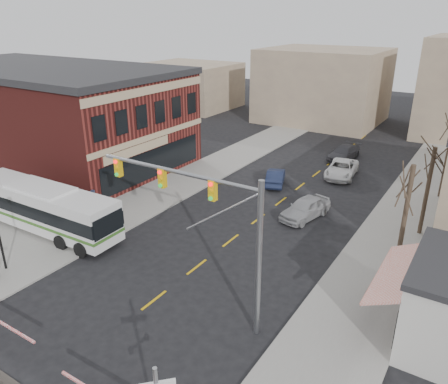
# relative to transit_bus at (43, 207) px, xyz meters

# --- Properties ---
(ground) EXTENTS (160.00, 160.00, 0.00)m
(ground) POSITION_rel_transit_bus_xyz_m (12.00, -4.22, -1.84)
(ground) COLOR black
(ground) RESTS_ON ground
(sidewalk_west) EXTENTS (5.00, 60.00, 0.12)m
(sidewalk_west) POSITION_rel_transit_bus_xyz_m (2.50, 15.78, -1.78)
(sidewalk_west) COLOR gray
(sidewalk_west) RESTS_ON ground
(sidewalk_east) EXTENTS (5.00, 60.00, 0.12)m
(sidewalk_east) POSITION_rel_transit_bus_xyz_m (21.50, 15.78, -1.78)
(sidewalk_east) COLOR gray
(sidewalk_east) RESTS_ON ground
(brick_building) EXTENTS (30.40, 15.40, 9.60)m
(brick_building) POSITION_rel_transit_bus_xyz_m (-14.98, 11.78, 2.97)
(brick_building) COLOR maroon
(brick_building) RESTS_ON ground
(tree_east_a) EXTENTS (0.28, 0.28, 6.75)m
(tree_east_a) POSITION_rel_transit_bus_xyz_m (22.50, 7.78, 1.65)
(tree_east_a) COLOR #382B21
(tree_east_a) RESTS_ON sidewalk_east
(tree_east_b) EXTENTS (0.28, 0.28, 6.30)m
(tree_east_b) POSITION_rel_transit_bus_xyz_m (22.80, 13.78, 1.43)
(tree_east_b) COLOR #382B21
(tree_east_b) RESTS_ON sidewalk_east
(tree_east_c) EXTENTS (0.28, 0.28, 7.20)m
(tree_east_c) POSITION_rel_transit_bus_xyz_m (23.00, 21.78, 1.88)
(tree_east_c) COLOR #382B21
(tree_east_c) RESTS_ON sidewalk_east
(transit_bus) EXTENTS (12.74, 3.07, 3.26)m
(transit_bus) POSITION_rel_transit_bus_xyz_m (0.00, 0.00, 0.00)
(transit_bus) COLOR silver
(transit_bus) RESTS_ON ground
(traffic_signal_mast) EXTENTS (9.42, 0.30, 8.00)m
(traffic_signal_mast) POSITION_rel_transit_bus_xyz_m (15.31, -1.45, 3.87)
(traffic_signal_mast) COLOR gray
(traffic_signal_mast) RESTS_ON ground
(car_a) EXTENTS (2.92, 5.06, 1.62)m
(car_a) POSITION_rel_transit_bus_xyz_m (14.88, 11.94, -1.03)
(car_a) COLOR #999A9E
(car_a) RESTS_ON ground
(car_b) EXTENTS (2.93, 4.53, 1.41)m
(car_b) POSITION_rel_transit_bus_xyz_m (9.82, 17.14, -1.14)
(car_b) COLOR #161E38
(car_b) RESTS_ON ground
(car_c) EXTENTS (3.17, 5.72, 1.51)m
(car_c) POSITION_rel_transit_bus_xyz_m (14.26, 22.34, -1.08)
(car_c) COLOR white
(car_c) RESTS_ON ground
(car_d) EXTENTS (2.60, 5.24, 1.46)m
(car_d) POSITION_rel_transit_bus_xyz_m (12.73, 27.54, -1.11)
(car_d) COLOR #424247
(car_d) RESTS_ON ground
(pedestrian_near) EXTENTS (0.48, 0.71, 1.91)m
(pedestrian_near) POSITION_rel_transit_bus_xyz_m (2.29, -0.03, -0.77)
(pedestrian_near) COLOR #594A47
(pedestrian_near) RESTS_ON sidewalk_west
(pedestrian_far) EXTENTS (1.05, 1.14, 1.90)m
(pedestrian_far) POSITION_rel_transit_bus_xyz_m (0.83, 3.83, -0.77)
(pedestrian_far) COLOR #384163
(pedestrian_far) RESTS_ON sidewalk_west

